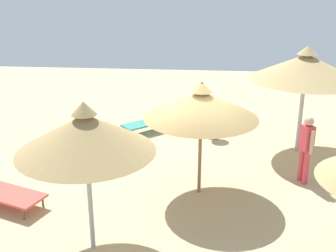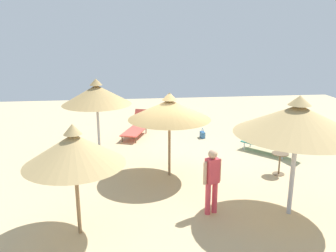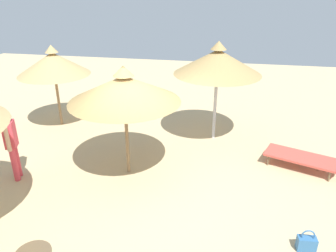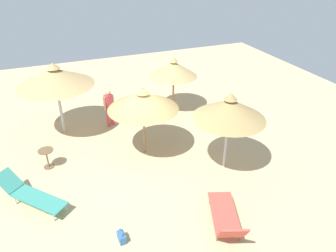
{
  "view_description": "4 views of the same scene",
  "coord_description": "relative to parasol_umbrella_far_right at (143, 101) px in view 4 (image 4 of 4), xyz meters",
  "views": [
    {
      "loc": [
        0.48,
        -8.86,
        4.7
      ],
      "look_at": [
        -0.31,
        -0.0,
        1.44
      ],
      "focal_mm": 46.04,
      "sensor_mm": 36.0,
      "label": 1
    },
    {
      "loc": [
        10.22,
        -1.5,
        4.25
      ],
      "look_at": [
        0.03,
        -0.28,
        1.44
      ],
      "focal_mm": 37.44,
      "sensor_mm": 36.0,
      "label": 2
    },
    {
      "loc": [
        -1.72,
        6.07,
        4.14
      ],
      "look_at": [
        -0.52,
        -0.33,
        1.24
      ],
      "focal_mm": 35.13,
      "sensor_mm": 36.0,
      "label": 3
    },
    {
      "loc": [
        -8.88,
        2.52,
        6.57
      ],
      "look_at": [
        -0.38,
        -0.88,
        1.38
      ],
      "focal_mm": 34.09,
      "sensor_mm": 36.0,
      "label": 4
    }
  ],
  "objects": [
    {
      "name": "ground",
      "position": [
        -0.41,
        0.29,
        -2.09
      ],
      "size": [
        24.0,
        24.0,
        0.1
      ],
      "primitive_type": "cube",
      "color": "tan"
    },
    {
      "name": "parasol_umbrella_far_right",
      "position": [
        0.0,
        0.0,
        0.0
      ],
      "size": [
        2.42,
        2.42,
        2.54
      ],
      "color": "olive",
      "rests_on": "ground"
    },
    {
      "name": "parasol_umbrella_center",
      "position": [
        -1.84,
        -2.21,
        0.15
      ],
      "size": [
        2.31,
        2.31,
        2.73
      ],
      "color": "#B2B2B7",
      "rests_on": "ground"
    },
    {
      "name": "parasol_umbrella_edge",
      "position": [
        2.63,
        2.57,
        0.29
      ],
      "size": [
        2.85,
        2.85,
        2.88
      ],
      "color": "#B2B2B7",
      "rests_on": "ground"
    },
    {
      "name": "parasol_umbrella_back",
      "position": [
        2.89,
        -2.32,
        -0.13
      ],
      "size": [
        2.09,
        2.09,
        2.45
      ],
      "color": "olive",
      "rests_on": "ground"
    },
    {
      "name": "lounge_chair_near_left",
      "position": [
        -1.34,
        3.89,
        -1.68
      ],
      "size": [
        2.11,
        1.96,
        0.78
      ],
      "color": "teal",
      "rests_on": "ground"
    },
    {
      "name": "lounge_chair_far_left",
      "position": [
        -4.27,
        -0.84,
        -1.67
      ],
      "size": [
        2.13,
        1.34,
        0.94
      ],
      "color": "#CC4C3F",
      "rests_on": "ground"
    },
    {
      "name": "person_standing_front",
      "position": [
        2.4,
        0.71,
        -1.12
      ],
      "size": [
        0.31,
        0.46,
        1.61
      ],
      "color": "#D83F4C",
      "rests_on": "ground"
    },
    {
      "name": "handbag",
      "position": [
        -3.63,
        1.81,
        -1.9
      ],
      "size": [
        0.32,
        0.18,
        0.41
      ],
      "color": "#336699",
      "rests_on": "ground"
    },
    {
      "name": "side_table_round",
      "position": [
        0.34,
        3.33,
        -1.59
      ],
      "size": [
        0.51,
        0.51,
        0.68
      ],
      "color": "brown",
      "rests_on": "ground"
    }
  ]
}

